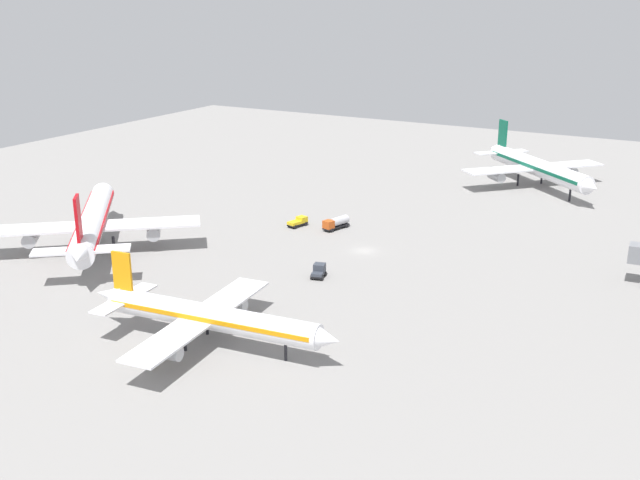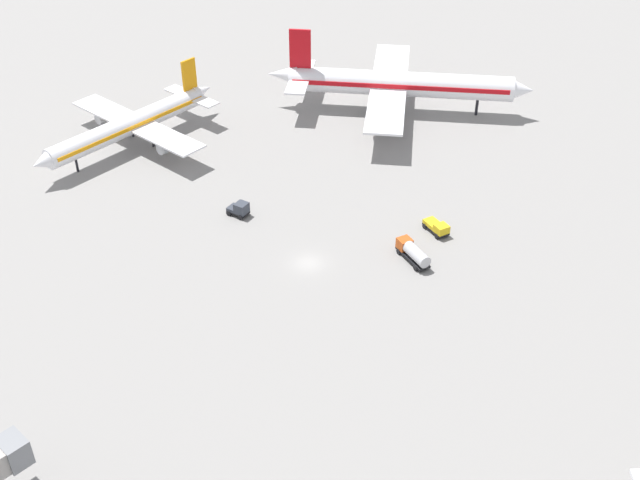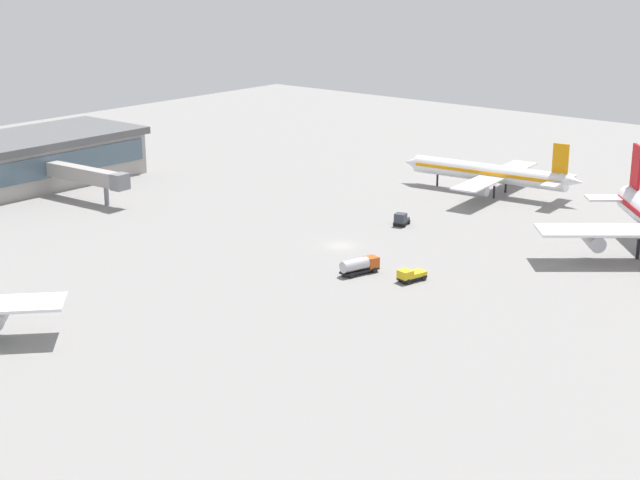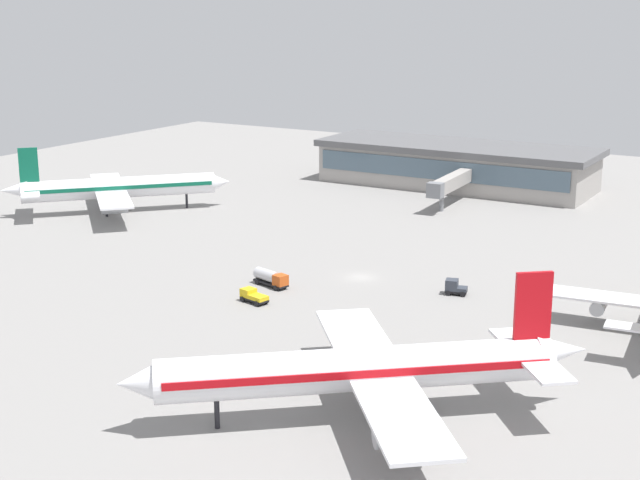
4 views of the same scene
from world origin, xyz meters
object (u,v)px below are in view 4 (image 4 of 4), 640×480
at_px(pushback_tractor, 253,296).
at_px(fuel_truck, 271,278).
at_px(airplane_distant, 117,188).
at_px(baggage_tug, 454,287).
at_px(airplane_taxiing, 363,369).

distance_m(pushback_tractor, fuel_truck, 8.17).
bearing_deg(pushback_tractor, airplane_distant, -17.04).
xyz_separation_m(airplane_distant, baggage_tug, (-82.07, 16.68, -4.05)).
height_order(baggage_tug, fuel_truck, fuel_truck).
bearing_deg(baggage_tug, pushback_tractor, 22.73).
height_order(airplane_distant, fuel_truck, airplane_distant).
xyz_separation_m(airplane_distant, pushback_tractor, (-58.08, 35.10, -4.23)).
bearing_deg(airplane_taxiing, fuel_truck, -84.63).
bearing_deg(fuel_truck, airplane_distant, 169.73).
bearing_deg(pushback_tractor, baggage_tug, -128.38).
height_order(airplane_taxiing, fuel_truck, airplane_taxiing).
height_order(airplane_distant, baggage_tug, airplane_distant).
height_order(airplane_taxiing, airplane_distant, airplane_taxiing).
relative_size(pushback_tractor, fuel_truck, 0.72).
height_order(pushback_tractor, baggage_tug, baggage_tug).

